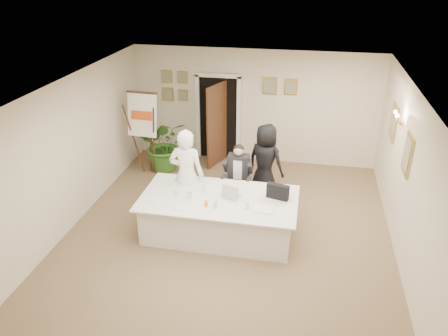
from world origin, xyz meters
name	(u,v)px	position (x,y,z in m)	size (l,w,h in m)	color
floor	(228,235)	(0.00, 0.00, 0.00)	(7.00, 7.00, 0.00)	brown
ceiling	(228,90)	(0.00, 0.00, 2.80)	(6.00, 7.00, 0.02)	white
wall_back	(255,107)	(0.00, 3.50, 1.40)	(6.00, 0.10, 2.80)	beige
wall_front	(165,313)	(0.00, -3.50, 1.40)	(6.00, 0.10, 2.80)	beige
wall_left	(70,154)	(-3.00, 0.00, 1.40)	(0.10, 7.00, 2.80)	beige
wall_right	(409,184)	(3.00, 0.00, 1.40)	(0.10, 7.00, 2.80)	beige
doorway	(218,121)	(-0.88, 3.32, 1.04)	(1.14, 0.86, 2.20)	black
pictures_back_wall	(222,88)	(-0.80, 3.47, 1.85)	(3.40, 0.06, 0.80)	#B9973F
pictures_right_wall	(399,137)	(2.97, 1.20, 1.75)	(0.06, 2.20, 0.80)	#B9973F
wall_sconce	(399,118)	(2.90, 1.20, 2.10)	(0.20, 0.30, 0.24)	#AF7238
conference_table	(219,216)	(-0.17, 0.03, 0.39)	(2.85, 1.51, 0.78)	white
seated_man	(238,175)	(-0.01, 1.16, 0.68)	(0.58, 0.62, 1.36)	black
flip_chart	(146,138)	(-2.36, 2.20, 0.92)	(0.70, 0.46, 1.99)	#3F2814
standing_man	(187,175)	(-0.90, 0.50, 0.93)	(0.68, 0.45, 1.86)	white
standing_woman	(265,162)	(0.50, 1.62, 0.83)	(0.81, 0.53, 1.65)	black
potted_palm	(165,144)	(-2.00, 2.50, 0.65)	(1.18, 1.02, 1.31)	#316220
laptop	(231,189)	(0.04, 0.13, 0.91)	(0.32, 0.35, 0.28)	#B7BABC
laptop_bag	(278,192)	(0.88, 0.20, 0.92)	(0.40, 0.11, 0.28)	black
paper_stack	(264,210)	(0.68, -0.26, 0.79)	(0.33, 0.23, 0.03)	white
plate_left	(156,200)	(-1.26, -0.30, 0.78)	(0.21, 0.21, 0.01)	white
plate_mid	(181,208)	(-0.73, -0.46, 0.78)	(0.24, 0.24, 0.01)	white
plate_near	(208,210)	(-0.27, -0.43, 0.78)	(0.20, 0.20, 0.01)	white
glass_a	(176,192)	(-0.95, -0.05, 0.84)	(0.07, 0.07, 0.14)	silver
glass_b	(216,204)	(-0.15, -0.33, 0.84)	(0.06, 0.06, 0.14)	silver
glass_c	(247,205)	(0.39, -0.26, 0.84)	(0.06, 0.06, 0.14)	silver
glass_d	(204,188)	(-0.48, 0.19, 0.84)	(0.07, 0.07, 0.14)	silver
oj_glass	(206,204)	(-0.32, -0.35, 0.84)	(0.06, 0.06, 0.13)	orange
steel_jug	(190,195)	(-0.68, -0.09, 0.83)	(0.09, 0.09, 0.11)	silver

